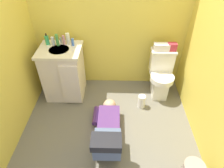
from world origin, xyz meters
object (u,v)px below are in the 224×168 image
object	(u,v)px
toilet	(161,75)
bottle_blue	(73,42)
faucet	(61,41)
bottle_green	(57,40)
vanity_cabinet	(64,72)
toiletry_bag	(172,47)
paper_towel_roll	(142,101)
bottle_pink	(64,40)
soap_dispenser	(47,40)
bottle_white	(68,39)
tissue_box	(161,47)
bottle_clear	(53,41)
person_plumber	(108,131)

from	to	relation	value
toilet	bottle_blue	world-z (taller)	bottle_blue
faucet	bottle_green	world-z (taller)	bottle_green
vanity_cabinet	toiletry_bag	distance (m)	1.64
toiletry_bag	paper_towel_roll	xyz separation A→B (m)	(-0.40, -0.41, -0.70)
bottle_green	paper_towel_roll	size ratio (longest dim) A/B	0.80
bottle_pink	soap_dispenser	bearing A→B (deg)	-176.68
bottle_white	tissue_box	bearing A→B (deg)	-1.19
toiletry_bag	bottle_white	xyz separation A→B (m)	(-1.49, 0.03, 0.09)
tissue_box	bottle_pink	distance (m)	1.40
vanity_cabinet	bottle_clear	distance (m)	0.49
bottle_white	vanity_cabinet	bearing A→B (deg)	-122.20
paper_towel_roll	vanity_cabinet	bearing A→B (deg)	166.59
soap_dispenser	bottle_white	xyz separation A→B (m)	(0.29, 0.03, 0.01)
person_plumber	tissue_box	xyz separation A→B (m)	(0.74, 1.01, 0.62)
toilet	vanity_cabinet	size ratio (longest dim) A/B	0.91
vanity_cabinet	soap_dispenser	world-z (taller)	soap_dispenser
person_plumber	tissue_box	world-z (taller)	tissue_box
person_plumber	bottle_pink	world-z (taller)	bottle_pink
tissue_box	bottle_clear	distance (m)	1.54
person_plumber	tissue_box	bearing A→B (deg)	53.85
toiletry_bag	bottle_blue	distance (m)	1.41
vanity_cabinet	soap_dispenser	bearing A→B (deg)	146.90
person_plumber	soap_dispenser	xyz separation A→B (m)	(-0.89, 1.00, 0.71)
bottle_clear	bottle_pink	distance (m)	0.15
toilet	soap_dispenser	xyz separation A→B (m)	(-1.67, 0.09, 0.52)
bottle_clear	bottle_green	world-z (taller)	bottle_green
soap_dispenser	paper_towel_roll	world-z (taller)	soap_dispenser
bottle_blue	bottle_white	bearing A→B (deg)	144.98
toilet	bottle_clear	xyz separation A→B (m)	(-1.59, 0.06, 0.51)
soap_dispenser	person_plumber	bearing A→B (deg)	-48.34
person_plumber	bottle_pink	xyz separation A→B (m)	(-0.66, 1.02, 0.71)
bottle_white	paper_towel_roll	world-z (taller)	bottle_white
vanity_cabinet	toiletry_bag	world-z (taller)	toiletry_bag
faucet	bottle_blue	distance (m)	0.18
soap_dispenser	bottle_blue	xyz separation A→B (m)	(0.37, -0.02, -0.02)
soap_dispenser	toiletry_bag	bearing A→B (deg)	0.08
faucet	bottle_blue	size ratio (longest dim) A/B	0.97
bottle_pink	bottle_blue	distance (m)	0.14
tissue_box	faucet	bearing A→B (deg)	179.30
bottle_pink	paper_towel_roll	distance (m)	1.44
bottle_green	bottle_white	world-z (taller)	bottle_green
toilet	bottle_clear	world-z (taller)	bottle_clear
faucet	bottle_white	world-z (taller)	bottle_white
bottle_white	paper_towel_roll	size ratio (longest dim) A/B	0.75
faucet	bottle_clear	size ratio (longest dim) A/B	0.81
tissue_box	paper_towel_roll	size ratio (longest dim) A/B	1.04
soap_dispenser	bottle_white	world-z (taller)	soap_dispenser
bottle_white	bottle_green	bearing A→B (deg)	-156.05
bottle_green	paper_towel_roll	distance (m)	1.51
vanity_cabinet	person_plumber	bearing A→B (deg)	-51.44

